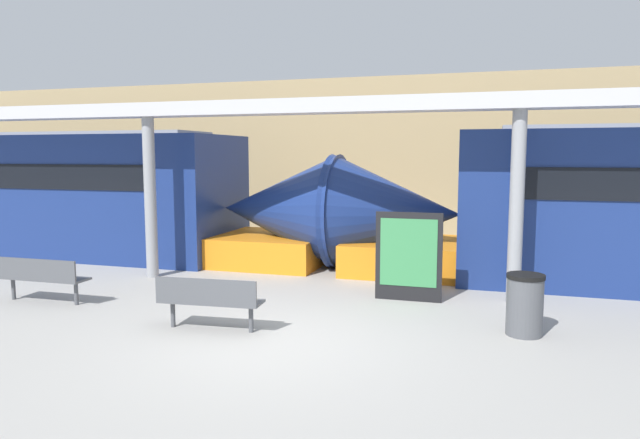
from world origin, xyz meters
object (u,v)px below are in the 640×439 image
bench_near (209,298)px  support_column_near (516,207)px  bench_far (40,275)px  trash_bin (525,305)px  support_column_far (150,198)px  poster_board (409,256)px  train_right (22,195)px

bench_near → support_column_near: (4.40, 3.09, 1.20)m
bench_far → trash_bin: (8.11, 0.58, -0.05)m
bench_far → support_column_far: support_column_far is taller
bench_near → trash_bin: size_ratio=1.77×
support_column_near → support_column_far: same height
poster_board → train_right: bearing=166.7°
train_right → bench_far: bearing=-43.8°
bench_near → support_column_near: size_ratio=0.47×
poster_board → support_column_far: size_ratio=0.47×
bench_far → poster_board: (6.20, 2.06, 0.31)m
train_right → trash_bin: (12.99, -4.10, -1.06)m
support_column_near → bench_near: bearing=-144.9°
bench_near → trash_bin: trash_bin is taller
train_right → support_column_near: size_ratio=5.31×
support_column_near → trash_bin: bearing=-87.4°
train_right → poster_board: (11.09, -2.62, -0.70)m
train_right → trash_bin: size_ratio=20.01×
train_right → bench_near: (8.50, -5.27, -1.01)m
bench_far → trash_bin: bearing=3.2°
bench_near → poster_board: (2.58, 2.65, 0.31)m
bench_near → trash_bin: bearing=10.3°
train_right → bench_far: size_ratio=10.63×
poster_board → support_column_near: size_ratio=0.47×
bench_far → poster_board: size_ratio=1.06×
support_column_near → bench_far: bearing=-162.7°
trash_bin → poster_board: size_ratio=0.56×
bench_far → poster_board: poster_board is taller
support_column_far → bench_far: bearing=-104.3°
bench_near → trash_bin: 4.64m
bench_near → poster_board: poster_board is taller
trash_bin → poster_board: bearing=142.1°
bench_far → support_column_far: bearing=74.8°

